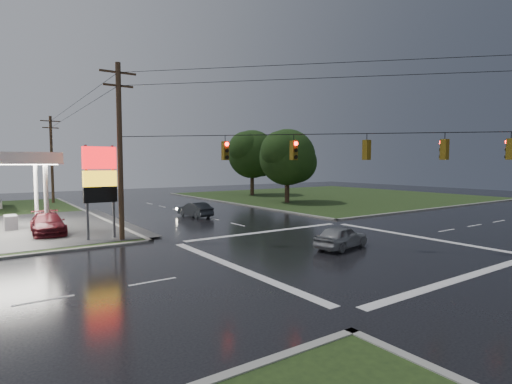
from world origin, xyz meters
TOP-DOWN VIEW (x-y plane):
  - ground at (0.00, 0.00)m, footprint 120.00×120.00m
  - grass_ne at (26.00, 26.00)m, footprint 36.00×36.00m
  - pylon_sign at (-10.50, 10.50)m, footprint 2.00×0.35m
  - utility_pole_nw at (-9.50, 9.50)m, footprint 2.20×0.32m
  - utility_pole_n at (-9.50, 38.00)m, footprint 2.20×0.32m
  - traffic_signals at (0.02, -0.02)m, footprint 26.87×26.87m
  - tree_ne_near at (14.14, 21.99)m, footprint 7.99×6.80m
  - tree_ne_far at (17.15, 33.99)m, footprint 8.46×7.20m
  - car_north at (-0.80, 16.99)m, footprint 1.83×4.18m
  - car_crossing at (0.19, 0.12)m, footprint 4.14×2.37m
  - car_pump at (-13.00, 14.76)m, footprint 2.28×5.12m

SIDE VIEW (x-z plane):
  - ground at x=0.00m, z-range 0.00..0.00m
  - grass_ne at x=26.00m, z-range 0.00..0.08m
  - car_crossing at x=0.19m, z-range 0.00..1.33m
  - car_north at x=-0.80m, z-range 0.00..1.34m
  - car_pump at x=-13.00m, z-range 0.00..1.46m
  - pylon_sign at x=-10.50m, z-range 1.01..7.01m
  - utility_pole_n at x=-9.50m, z-range 0.22..10.72m
  - tree_ne_near at x=14.14m, z-range 1.07..10.05m
  - utility_pole_nw at x=-9.50m, z-range 0.22..11.22m
  - tree_ne_far at x=17.15m, z-range 1.28..11.08m
  - traffic_signals at x=0.02m, z-range 5.75..7.22m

